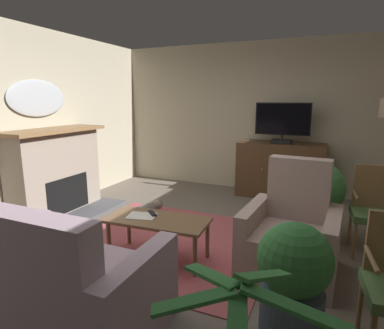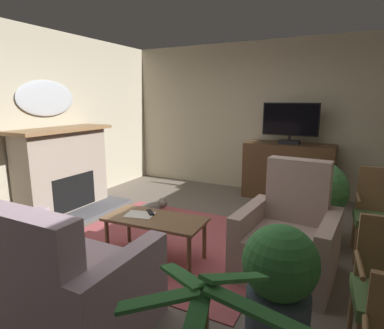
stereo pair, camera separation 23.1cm
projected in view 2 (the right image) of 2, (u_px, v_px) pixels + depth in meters
The scene contains 17 objects.
ground_plane at pixel (186, 251), 3.64m from camera, with size 5.66×6.16×0.04m, color #665B51.
wall_back at pixel (258, 118), 5.83m from camera, with size 5.66×0.10×2.71m, color #B2A88E.
wall_left at pixel (27, 123), 4.51m from camera, with size 0.10×6.16×2.71m, color #B2A88E.
rug_central at pixel (169, 240), 3.85m from camera, with size 2.42×2.12×0.01m, color #9E474C.
fireplace at pixel (64, 172), 4.79m from camera, with size 0.90×1.60×1.28m.
wall_mirror_oval at pixel (46, 98), 4.67m from camera, with size 0.06×1.00×0.53m, color #B2B7BF.
tv_cabinet at pixel (288, 173), 5.42m from camera, with size 1.46×0.57×0.96m.
television at pixel (290, 122), 5.20m from camera, with size 0.90×0.20×0.68m.
coffee_table at pixel (155, 223), 3.36m from camera, with size 1.10×0.56×0.46m.
tv_remote at pixel (150, 212), 3.47m from camera, with size 0.17×0.05×0.02m, color black.
folded_newspaper at pixel (140, 215), 3.43m from camera, with size 0.30×0.22×0.01m, color silver.
sofa_floral at pixel (51, 279), 2.42m from camera, with size 1.48×0.89×1.00m.
armchair_angled_to_table at pixel (288, 240), 3.10m from camera, with size 0.94×0.93×1.10m.
side_chair_nearest_door at pixel (380, 212), 3.34m from camera, with size 0.52×0.47×0.98m.
potted_plant_tall_palm_by_window at pixel (279, 283), 2.14m from camera, with size 0.51×0.51×0.88m.
potted_plant_on_hearth_side at pixel (318, 194), 3.75m from camera, with size 0.68×0.68×0.98m.
cat at pixel (152, 208), 4.70m from camera, with size 0.34×0.66×0.22m.
Camera 2 is at (1.59, -2.97, 1.69)m, focal length 29.59 mm.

